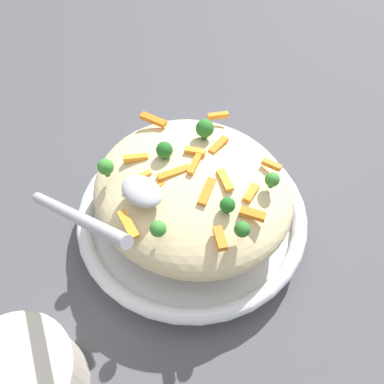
{
  "coord_description": "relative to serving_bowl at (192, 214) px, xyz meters",
  "views": [
    {
      "loc": [
        0.2,
        -0.22,
        0.46
      ],
      "look_at": [
        0.0,
        0.0,
        0.08
      ],
      "focal_mm": 32.64,
      "sensor_mm": 36.0,
      "label": 1
    }
  ],
  "objects": [
    {
      "name": "ground_plane",
      "position": [
        0.0,
        0.0,
        -0.03
      ],
      "size": [
        2.4,
        2.4,
        0.0
      ],
      "primitive_type": "plane",
      "color": "#4C4C51"
    },
    {
      "name": "serving_bowl",
      "position": [
        0.0,
        0.0,
        0.0
      ],
      "size": [
        0.34,
        0.34,
        0.05
      ],
      "color": "silver",
      "rests_on": "ground_plane"
    },
    {
      "name": "pasta_mound",
      "position": [
        0.0,
        0.0,
        0.06
      ],
      "size": [
        0.28,
        0.26,
        0.09
      ],
      "primitive_type": "ellipsoid",
      "color": "beige",
      "rests_on": "serving_bowl"
    },
    {
      "name": "carrot_piece_0",
      "position": [
        -0.01,
        0.02,
        0.11
      ],
      "size": [
        0.03,
        0.02,
        0.01
      ],
      "primitive_type": "cube",
      "rotation": [
        0.0,
        0.0,
        0.47
      ],
      "color": "orange",
      "rests_on": "pasta_mound"
    },
    {
      "name": "carrot_piece_1",
      "position": [
        0.07,
        0.07,
        0.1
      ],
      "size": [
        0.03,
        0.01,
        0.01
      ],
      "primitive_type": "cube",
      "rotation": [
        0.0,
        0.0,
        3.3
      ],
      "color": "orange",
      "rests_on": "pasta_mound"
    },
    {
      "name": "carrot_piece_2",
      "position": [
        0.04,
        -0.02,
        0.1
      ],
      "size": [
        0.03,
        0.04,
        0.01
      ],
      "primitive_type": "cube",
      "rotation": [
        0.0,
        0.0,
        1.94
      ],
      "color": "orange",
      "rests_on": "pasta_mound"
    },
    {
      "name": "carrot_piece_3",
      "position": [
        0.1,
        -0.01,
        0.1
      ],
      "size": [
        0.03,
        0.02,
        0.01
      ],
      "primitive_type": "cube",
      "rotation": [
        0.0,
        0.0,
        3.5
      ],
      "color": "orange",
      "rests_on": "pasta_mound"
    },
    {
      "name": "carrot_piece_4",
      "position": [
        -0.11,
        0.04,
        0.1
      ],
      "size": [
        0.04,
        0.02,
        0.01
      ],
      "primitive_type": "cube",
      "rotation": [
        0.0,
        0.0,
        3.33
      ],
      "color": "orange",
      "rests_on": "pasta_mound"
    },
    {
      "name": "carrot_piece_5",
      "position": [
        -0.01,
        -0.02,
        0.11
      ],
      "size": [
        0.03,
        0.04,
        0.01
      ],
      "primitive_type": "cube",
      "rotation": [
        0.0,
        0.0,
        1.14
      ],
      "color": "orange",
      "rests_on": "pasta_mound"
    },
    {
      "name": "carrot_piece_6",
      "position": [
        -0.04,
        -0.06,
        0.1
      ],
      "size": [
        0.01,
        0.03,
        0.01
      ],
      "primitive_type": "cube",
      "rotation": [
        0.0,
        0.0,
        1.35
      ],
      "color": "orange",
      "rests_on": "pasta_mound"
    },
    {
      "name": "carrot_piece_7",
      "position": [
        -0.04,
        0.1,
        0.1
      ],
      "size": [
        0.02,
        0.03,
        0.01
      ],
      "primitive_type": "cube",
      "rotation": [
        0.0,
        0.0,
        4.05
      ],
      "color": "orange",
      "rests_on": "pasta_mound"
    },
    {
      "name": "carrot_piece_8",
      "position": [
        0.0,
        -0.11,
        0.1
      ],
      "size": [
        0.04,
        0.02,
        0.01
      ],
      "primitive_type": "cube",
      "rotation": [
        0.0,
        0.0,
        5.95
      ],
      "color": "orange",
      "rests_on": "pasta_mound"
    },
    {
      "name": "carrot_piece_9",
      "position": [
        0.0,
        0.01,
        0.11
      ],
      "size": [
        0.02,
        0.04,
        0.01
      ],
      "primitive_type": "cube",
      "rotation": [
        0.0,
        0.0,
        5.08
      ],
      "color": "orange",
      "rests_on": "pasta_mound"
    },
    {
      "name": "carrot_piece_10",
      "position": [
        -0.07,
        -0.03,
        0.1
      ],
      "size": [
        0.03,
        0.03,
        0.01
      ],
      "primitive_type": "cube",
      "rotation": [
        0.0,
        0.0,
        0.86
      ],
      "color": "orange",
      "rests_on": "pasta_mound"
    },
    {
      "name": "carrot_piece_11",
      "position": [
        -0.02,
        -0.06,
        0.1
      ],
      "size": [
        0.02,
        0.04,
        0.01
      ],
      "primitive_type": "cube",
      "rotation": [
        0.0,
        0.0,
        1.35
      ],
      "color": "orange",
      "rests_on": "pasta_mound"
    },
    {
      "name": "carrot_piece_12",
      "position": [
        0.0,
        0.05,
        0.1
      ],
      "size": [
        0.01,
        0.04,
        0.01
      ],
      "primitive_type": "cube",
      "rotation": [
        0.0,
        0.0,
        4.8
      ],
      "color": "orange",
      "rests_on": "pasta_mound"
    },
    {
      "name": "carrot_piece_13",
      "position": [
        0.05,
        0.01,
        0.11
      ],
      "size": [
        0.03,
        0.03,
        0.01
      ],
      "primitive_type": "cube",
      "rotation": [
        0.0,
        0.0,
        2.62
      ],
      "color": "orange",
      "rests_on": "pasta_mound"
    },
    {
      "name": "carrot_piece_14",
      "position": [
        0.08,
        0.02,
        0.1
      ],
      "size": [
        0.01,
        0.03,
        0.01
      ],
      "primitive_type": "cube",
      "rotation": [
        0.0,
        0.0,
        1.74
      ],
      "color": "orange",
      "rests_on": "pasta_mound"
    },
    {
      "name": "carrot_piece_15",
      "position": [
        0.09,
        -0.06,
        0.1
      ],
      "size": [
        0.03,
        0.03,
        0.01
      ],
      "primitive_type": "cube",
      "rotation": [
        0.0,
        0.0,
        5.64
      ],
      "color": "orange",
      "rests_on": "pasta_mound"
    },
    {
      "name": "broccoli_floret_0",
      "position": [
        0.09,
        0.05,
        0.11
      ],
      "size": [
        0.02,
        0.02,
        0.02
      ],
      "color": "#377928",
      "rests_on": "pasta_mound"
    },
    {
      "name": "broccoli_floret_1",
      "position": [
        0.03,
        -0.1,
        0.11
      ],
      "size": [
        0.02,
        0.02,
        0.02
      ],
      "color": "#377928",
      "rests_on": "pasta_mound"
    },
    {
      "name": "broccoli_floret_2",
      "position": [
        -0.08,
        -0.08,
        0.11
      ],
      "size": [
        0.02,
        0.02,
        0.03
      ],
      "color": "#377928",
      "rests_on": "pasta_mound"
    },
    {
      "name": "broccoli_floret_3",
      "position": [
        0.07,
        -0.02,
        0.11
      ],
      "size": [
        0.02,
        0.02,
        0.02
      ],
      "color": "#205B1C",
      "rests_on": "pasta_mound"
    },
    {
      "name": "broccoli_floret_4",
      "position": [
        -0.04,
        -0.01,
        0.11
      ],
      "size": [
        0.02,
        0.02,
        0.02
      ],
      "color": "#205B1C",
      "rests_on": "pasta_mound"
    },
    {
      "name": "broccoli_floret_5",
      "position": [
        0.1,
        -0.04,
        0.11
      ],
      "size": [
        0.02,
        0.02,
        0.02
      ],
      "color": "#296820",
      "rests_on": "pasta_mound"
    },
    {
      "name": "broccoli_floret_6",
      "position": [
        -0.03,
        0.06,
        0.12
      ],
      "size": [
        0.02,
        0.02,
        0.03
      ],
      "color": "#296820",
      "rests_on": "pasta_mound"
    },
    {
      "name": "serving_spoon",
      "position": [
        -0.01,
        -0.11,
        0.13
      ],
      "size": [
        0.18,
        0.11,
        0.1
      ],
      "color": "#B7B7BC",
      "rests_on": "pasta_mound"
    },
    {
      "name": "companion_bowl",
      "position": [
        0.02,
        -0.29,
        0.02
      ],
      "size": [
        0.13,
        0.13,
        0.09
      ],
      "color": "beige",
      "rests_on": "ground_plane"
    }
  ]
}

